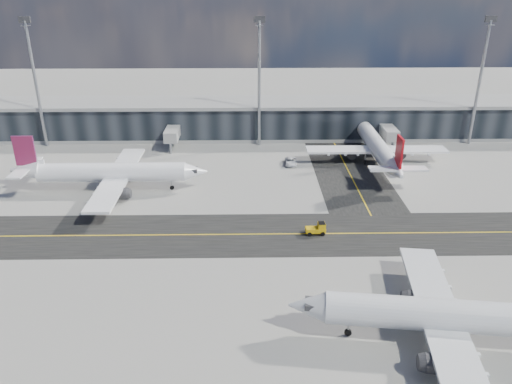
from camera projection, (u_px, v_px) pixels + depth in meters
ground at (266, 247)px, 74.25m from camera, size 300.00×300.00×0.00m
taxiway_lanes at (287, 215)px, 84.12m from camera, size 180.00×63.00×0.03m
terminal_concourse at (259, 120)px, 122.80m from camera, size 152.00×19.80×8.80m
floodlight_masts at (259, 78)px, 111.80m from camera, size 102.50×0.70×28.90m
airliner_af at (109, 173)px, 92.15m from camera, size 36.02×30.62×10.71m
airliner_redtail at (378, 148)px, 105.11m from camera, size 30.01×35.30×10.49m
airliner_near at (457, 317)px, 53.66m from camera, size 36.42×31.14×10.78m
baggage_tug at (317, 229)px, 77.54m from camera, size 3.14×1.71×1.92m
service_van at (291, 162)px, 105.68m from camera, size 2.35×4.99×1.38m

